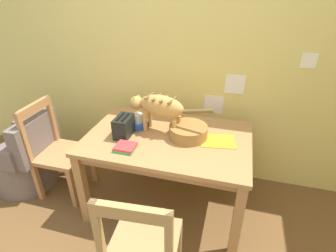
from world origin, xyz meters
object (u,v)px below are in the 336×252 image
Objects in this scene: cat at (159,107)px; wooden_chair_near at (143,245)px; dining_table at (168,145)px; wooden_chair_far at (58,151)px; book_stack at (125,147)px; wicker_basket at (188,131)px; wicker_armchair at (25,161)px; coffee_mug at (138,118)px; saucer_bowl at (138,124)px; magazine at (218,141)px; toaster at (124,126)px.

wooden_chair_near is (0.16, -0.89, -0.52)m from cat.
wooden_chair_far is (-1.06, -0.09, -0.20)m from dining_table.
dining_table is at bearing 45.89° from book_stack.
wicker_basket is 0.93m from wooden_chair_near.
wicker_armchair is (-1.38, -0.17, -0.69)m from cat.
wicker_basket is (0.42, 0.31, 0.03)m from book_stack.
cat is 0.26m from coffee_mug.
book_stack is at bearing 163.39° from cat.
coffee_mug is at bearing -0.00° from saucer_bowl.
wooden_chair_far reaches higher than wicker_armchair.
coffee_mug reaches higher than wicker_armchair.
saucer_bowl is 0.24× the size of wicker_armchair.
coffee_mug reaches higher than saucer_bowl.
wooden_chair_far reaches higher than coffee_mug.
wicker_armchair is at bearing -175.94° from dining_table.
cat reaches higher than magazine.
toaster reaches higher than magazine.
magazine is at bearing -5.17° from saucer_bowl.
book_stack is 0.22m from toaster.
wooden_chair_near is at bearing -159.21° from cat.
saucer_bowl is at bearing 180.00° from coffee_mug.
book_stack is 0.17× the size of wooden_chair_near.
magazine is 0.29× the size of wooden_chair_far.
coffee_mug is 0.19m from toaster.
magazine is at bearing -87.56° from wicker_armchair.
wooden_chair_near is at bearing -68.28° from coffee_mug.
dining_table is 0.42m from magazine.
cat is 0.55m from magazine.
cat is at bearing 98.77° from wooden_chair_far.
wicker_basket reaches higher than magazine.
saucer_bowl is 0.92× the size of toaster.
wooden_chair_far is 1.19× the size of wicker_armchair.
toaster is 0.22× the size of wooden_chair_near.
wooden_chair_near is (0.07, -0.83, -0.20)m from dining_table.
coffee_mug is at bearing 161.55° from dining_table.
book_stack is (-0.17, -0.33, -0.21)m from cat.
coffee_mug is at bearing 165.17° from magazine.
coffee_mug is at bearing 72.81° from toaster.
saucer_bowl is 0.06m from coffee_mug.
saucer_bowl is at bearing 165.20° from magazine.
cat reaches higher than saucer_bowl.
wooden_chair_far is at bearing -175.13° from dining_table.
coffee_mug is at bearing 95.64° from book_stack.
saucer_bowl is 0.83m from wooden_chair_far.
book_stack is at bearing -165.04° from magazine.
magazine is 1.94m from wicker_armchair.
wooden_chair_near and wooden_chair_far have the same top height.
wicker_basket reaches higher than book_stack.
wicker_basket is at bearing 95.79° from wooden_chair_far.
wicker_basket is (0.46, -0.06, -0.03)m from coffee_mug.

